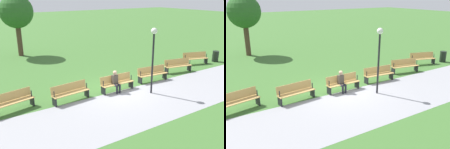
# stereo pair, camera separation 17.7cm
# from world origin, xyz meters

# --- Properties ---
(ground_plane) EXTENTS (120.00, 120.00, 0.00)m
(ground_plane) POSITION_xyz_m (0.00, 0.00, 0.00)
(ground_plane) COLOR #3D6B2D
(path_paving) EXTENTS (30.96, 4.01, 0.01)m
(path_paving) POSITION_xyz_m (-0.00, 2.05, 0.00)
(path_paving) COLOR #939399
(path_paving) RESTS_ON ground
(bench_0) EXTENTS (2.01, 1.04, 0.89)m
(bench_0) POSITION_xyz_m (-8.02, -1.31, 0.48)
(bench_0) COLOR tan
(bench_0) RESTS_ON ground
(bench_1) EXTENTS (2.01, 0.86, 0.89)m
(bench_1) POSITION_xyz_m (-5.39, -0.62, 0.48)
(bench_1) COLOR tan
(bench_1) RESTS_ON ground
(bench_2) EXTENTS (2.00, 0.67, 0.89)m
(bench_2) POSITION_xyz_m (-2.71, -0.21, 0.48)
(bench_2) COLOR tan
(bench_2) RESTS_ON ground
(bench_3) EXTENTS (1.96, 0.47, 0.89)m
(bench_3) POSITION_xyz_m (-0.00, -0.07, 0.48)
(bench_3) COLOR tan
(bench_3) RESTS_ON ground
(bench_4) EXTENTS (2.00, 0.67, 0.89)m
(bench_4) POSITION_xyz_m (2.71, -0.21, 0.48)
(bench_4) COLOR tan
(bench_4) RESTS_ON ground
(bench_5) EXTENTS (2.01, 0.86, 0.89)m
(bench_5) POSITION_xyz_m (5.39, -0.62, 0.48)
(bench_5) COLOR tan
(bench_5) RESTS_ON ground
(person_seated) EXTENTS (0.32, 0.52, 1.20)m
(person_seated) POSITION_xyz_m (0.17, 0.07, 0.64)
(person_seated) COLOR #4C4238
(person_seated) RESTS_ON ground
(tree_0) EXTENTS (2.72, 2.72, 5.06)m
(tree_0) POSITION_xyz_m (2.32, -11.32, 3.65)
(tree_0) COLOR #4C3828
(tree_0) RESTS_ON ground
(lamp_post) EXTENTS (0.32, 0.32, 3.50)m
(lamp_post) POSITION_xyz_m (-1.35, 1.24, 2.48)
(lamp_post) COLOR black
(lamp_post) RESTS_ON ground
(trash_bin) EXTENTS (0.47, 0.47, 0.84)m
(trash_bin) POSITION_xyz_m (-9.95, -0.91, 0.42)
(trash_bin) COLOR black
(trash_bin) RESTS_ON ground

